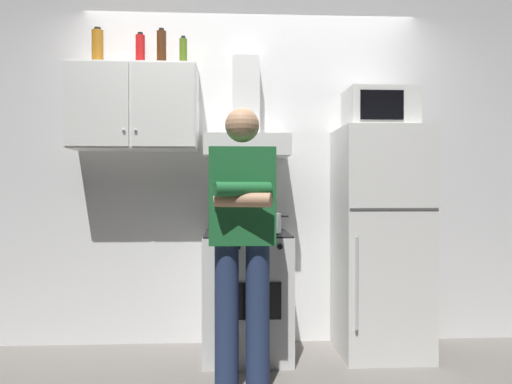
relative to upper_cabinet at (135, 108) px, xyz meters
The scene contains 13 objects.
ground_plane 1.98m from the upper_cabinet, 23.77° to the right, with size 7.00×7.00×0.00m, color slate.
back_wall_tiled 0.97m from the upper_cabinet, 14.86° to the left, with size 4.80×0.10×2.70m, color white.
upper_cabinet is the anchor object (origin of this frame).
stove_oven 1.55m from the upper_cabinet, ahead, with size 0.60×0.62×0.87m.
range_hood 0.81m from the upper_cabinet, ahead, with size 0.60×0.44×0.75m.
refrigerator 2.00m from the upper_cabinet, ahead, with size 0.60×0.62×1.60m.
microwave 1.75m from the upper_cabinet, ahead, with size 0.48×0.37×0.28m.
person_standing 1.35m from the upper_cabinet, 44.26° to the right, with size 0.38×0.33×1.64m.
cooking_pot 1.26m from the upper_cabinet, 14.73° to the right, with size 0.30×0.20×0.13m.
bottle_liquor_amber 0.50m from the upper_cabinet, behind, with size 0.08×0.08×0.26m.
bottle_soda_red 0.42m from the upper_cabinet, 53.98° to the left, with size 0.07×0.07×0.25m.
bottle_rum_dark 0.47m from the upper_cabinet, ahead, with size 0.07×0.07×0.28m.
bottle_olive_oil 0.54m from the upper_cabinet, ahead, with size 0.06×0.06×0.23m.
Camera 1 is at (-0.18, -3.24, 1.18)m, focal length 35.02 mm.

